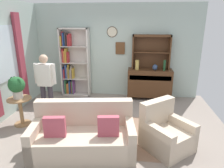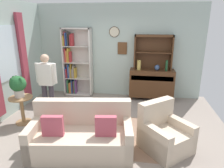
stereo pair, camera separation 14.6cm
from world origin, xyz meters
The scene contains 17 objects.
ground_plane centered at (0.00, 0.00, -0.01)m, with size 5.40×4.60×0.02m, color gray.
wall_back centered at (0.00, 2.13, 1.40)m, with size 5.00×0.09×2.80m.
area_rug centered at (0.20, -0.30, 0.00)m, with size 2.28×1.64×0.01m, color #846651.
bookshelf centered at (-1.36, 1.94, 1.00)m, with size 0.90×0.30×2.10m.
sideboard centered at (1.04, 1.86, 0.51)m, with size 1.30×0.45×0.92m.
sideboard_hutch centered at (1.04, 1.97, 1.56)m, with size 1.10×0.26×1.00m.
vase_tall centered at (0.65, 1.78, 1.06)m, with size 0.11×0.11×0.29m, color tan.
vase_round centered at (1.17, 1.79, 1.01)m, with size 0.15×0.15×0.17m, color #33476B.
bottle_wine centered at (1.43, 1.77, 1.07)m, with size 0.07×0.07×0.31m, color #194223.
couch_floral centered at (-0.28, -0.95, 0.31)m, with size 1.91×1.11×0.90m.
armchair_floral centered at (1.21, -0.65, 0.29)m, with size 1.08×1.08×0.88m.
plant_stand centered at (-1.95, -0.15, 0.40)m, with size 0.52×0.52×0.65m.
potted_plant_large centered at (-1.97, -0.14, 0.93)m, with size 0.36×0.36×0.49m.
potted_plant_small centered at (-1.52, -0.05, 0.17)m, with size 0.22×0.22×0.30m.
person_reading centered at (-1.51, 0.31, 0.91)m, with size 0.52×0.21×1.56m.
coffee_table centered at (-0.33, -0.03, 0.35)m, with size 0.80×0.50×0.42m.
book_stack centered at (-0.34, -0.04, 0.46)m, with size 0.22×0.14×0.08m.
Camera 2 is at (0.77, -4.02, 2.30)m, focal length 32.24 mm.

